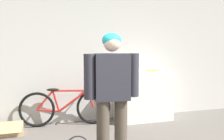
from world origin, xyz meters
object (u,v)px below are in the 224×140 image
object	(u,v)px
banana	(153,71)
cardboard_box	(6,129)
person	(112,88)
bicycle	(66,107)

from	to	relation	value
banana	cardboard_box	distance (m)	2.82
banana	cardboard_box	xyz separation A→B (m)	(-2.68, -0.13, -0.87)
person	cardboard_box	xyz separation A→B (m)	(-1.39, 1.36, -0.84)
banana	cardboard_box	size ratio (longest dim) A/B	0.55
banana	person	bearing A→B (deg)	-130.66
bicycle	cardboard_box	world-z (taller)	bicycle
bicycle	cardboard_box	xyz separation A→B (m)	(-1.00, -0.19, -0.25)
person	bicycle	bearing A→B (deg)	110.16
person	banana	size ratio (longest dim) A/B	5.57
cardboard_box	banana	bearing A→B (deg)	2.84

